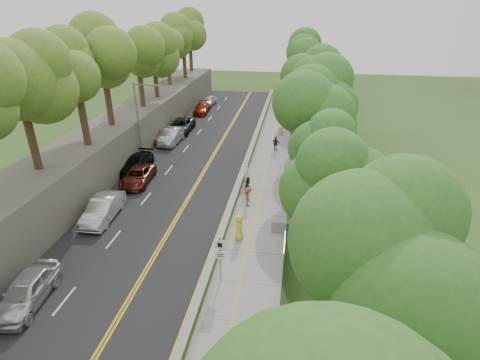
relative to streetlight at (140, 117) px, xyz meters
The scene contains 26 objects.
ground 18.08m from the streetlight, 53.23° to the right, with size 140.00×140.00×0.00m, color #33511E.
road 6.93m from the streetlight, 11.17° to the left, with size 11.20×66.00×0.04m, color black.
sidewalk 13.84m from the streetlight, ahead, with size 4.20×66.00×0.05m, color gray.
jersey_barrier 11.60m from the streetlight, ahead, with size 0.42×66.00×0.60m, color #95E01D.
rock_embankment 4.15m from the streetlight, 161.78° to the left, with size 5.00×66.00×4.00m, color #595147.
chainlink_fence 15.58m from the streetlight, ahead, with size 0.04×66.00×2.00m, color slate.
trees_embankment 6.46m from the streetlight, 158.49° to the left, with size 6.40×66.00×13.00m, color olive, non-canonical shape.
trees_fenceside 17.65m from the streetlight, ahead, with size 7.00×66.00×14.00m, color #3F7D2A, non-canonical shape.
streetlight is the anchor object (origin of this frame).
signpost 20.72m from the streetlight, 55.92° to the right, with size 0.62×0.09×3.10m.
construction_barrel 17.45m from the streetlight, 37.49° to the left, with size 0.60×0.60×0.99m, color orange.
concrete_block 18.87m from the streetlight, 36.69° to the right, with size 1.32×0.99×0.88m, color gray.
car_0 20.78m from the streetlight, 85.90° to the right, with size 1.92×4.77×1.63m, color silver.
car_1 12.13m from the streetlight, 83.44° to the right, with size 1.73×4.96×1.63m, color silver.
car_2 6.65m from the streetlight, 74.21° to the right, with size 2.25×4.88×1.36m, color maroon.
car_3 4.63m from the streetlight, 84.98° to the right, with size 2.03×5.00×1.45m, color black.
car_4 7.30m from the streetlight, 91.27° to the left, with size 1.75×4.35×1.48m, color tan.
car_5 6.89m from the streetlight, 78.43° to the left, with size 1.76×5.05×1.66m, color #AAADB0.
car_6 10.44m from the streetlight, 84.03° to the left, with size 2.64×5.72×1.59m, color black.
car_7 19.10m from the streetlight, 85.51° to the left, with size 1.98×4.88×1.41m, color maroon.
car_8 23.62m from the streetlight, 86.40° to the left, with size 1.72×4.28×1.46m, color silver.
painter_0 17.72m from the streetlight, 46.59° to the right, with size 0.91×0.59×1.87m, color yellow.
painter_1 12.38m from the streetlight, 18.51° to the right, with size 0.67×0.44×1.83m, color white.
painter_2 13.54m from the streetlight, 26.24° to the right, with size 0.75×0.58×1.54m, color black.
painter_3 14.76m from the streetlight, 33.41° to the right, with size 1.04×0.60×1.62m, color brown.
person_far 14.61m from the streetlight, 20.02° to the left, with size 0.95×0.40×1.63m, color black.
Camera 1 is at (4.84, -20.10, 15.05)m, focal length 28.00 mm.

